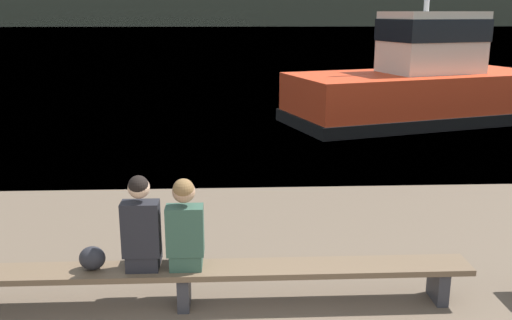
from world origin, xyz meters
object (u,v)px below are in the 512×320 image
(shopping_bag, at_px, (92,258))
(tugboat_red, at_px, (420,87))
(bench_main, at_px, (184,275))
(person_left, at_px, (141,228))
(person_right, at_px, (185,228))

(shopping_bag, height_order, tugboat_red, tugboat_red)
(bench_main, bearing_deg, person_left, 179.08)
(person_right, distance_m, tugboat_red, 11.61)
(person_right, bearing_deg, shopping_bag, 179.67)
(person_left, bearing_deg, shopping_bag, 179.40)
(bench_main, relative_size, shopping_bag, 22.53)
(bench_main, height_order, person_left, person_left)
(person_right, relative_size, shopping_bag, 3.64)
(shopping_bag, bearing_deg, person_right, -0.33)
(person_left, xyz_separation_m, person_right, (0.44, -0.00, -0.01))
(person_right, bearing_deg, tugboat_red, 60.40)
(person_left, distance_m, tugboat_red, 11.83)
(person_left, relative_size, shopping_bag, 3.79)
(bench_main, xyz_separation_m, person_right, (0.03, 0.01, 0.52))
(person_right, xyz_separation_m, shopping_bag, (-0.95, 0.01, -0.31))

